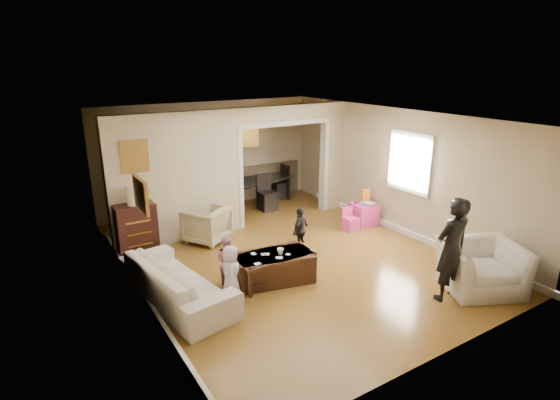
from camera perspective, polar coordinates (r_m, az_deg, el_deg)
floor at (r=8.35m, az=0.73°, el=-7.24°), size 7.00×7.00×0.00m
partition_left at (r=8.89m, az=-13.10°, el=2.78°), size 2.75×0.18×2.60m
partition_right at (r=10.71m, az=6.77°, el=5.62°), size 0.55×0.18×2.60m
partition_header at (r=9.74m, az=0.53°, el=11.25°), size 2.22×0.18×0.35m
window_pane at (r=9.27m, az=16.57°, el=4.70°), size 0.03×0.95×1.10m
framed_art_partition at (r=8.45m, az=-18.42°, el=5.40°), size 0.45×0.03×0.55m
framed_art_sofa_wall at (r=6.18m, az=-17.71°, el=0.67°), size 0.03×0.55×0.40m
framed_art_alcove at (r=11.25m, az=-4.00°, el=8.35°), size 0.45×0.03×0.55m
sofa at (r=6.93m, az=-13.34°, el=-10.23°), size 1.24×2.37×0.66m
armchair_back at (r=8.97m, az=-9.54°, el=-3.19°), size 1.07×1.07×0.72m
armchair_front at (r=7.75m, az=24.69°, el=-7.95°), size 1.50×1.44×0.76m
dresser at (r=8.63m, az=-18.19°, el=-3.73°), size 0.72×0.41×1.00m
table_lamp at (r=8.42m, az=-18.63°, el=0.58°), size 0.22×0.22×0.36m
potted_plant at (r=8.47m, az=-17.30°, el=0.55°), size 0.26×0.22×0.28m
coffee_table at (r=7.35m, az=-0.84°, el=-8.80°), size 1.40×0.92×0.48m
coffee_cup at (r=7.23m, az=0.04°, el=-6.70°), size 0.13×0.13×0.10m
play_table at (r=9.95m, az=10.83°, el=-1.84°), size 0.54×0.54×0.49m
cereal_box at (r=9.98m, az=11.08°, el=0.58°), size 0.20×0.08×0.30m
cyan_cup at (r=9.76m, az=10.69°, el=-0.46°), size 0.08×0.08×0.08m
toy_block at (r=9.87m, az=9.94°, el=-0.30°), size 0.09×0.08×0.05m
play_bowl at (r=9.82m, az=11.61°, el=-0.49°), size 0.24×0.24×0.05m
dining_table at (r=11.27m, az=-3.31°, el=1.21°), size 2.00×1.34×0.65m
adult_person at (r=7.08m, az=21.47°, el=-6.03°), size 0.62×0.43×1.64m
child_kneel_a at (r=6.79m, az=-6.42°, el=-9.41°), size 0.43×0.51×0.88m
child_kneel_b at (r=7.22m, az=-6.90°, el=-7.85°), size 0.37×0.45×0.85m
child_toddler at (r=8.37m, az=2.67°, el=-3.91°), size 0.56×0.43×0.88m
craft_papers at (r=7.17m, az=-1.62°, el=-7.38°), size 0.70×0.46×0.00m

